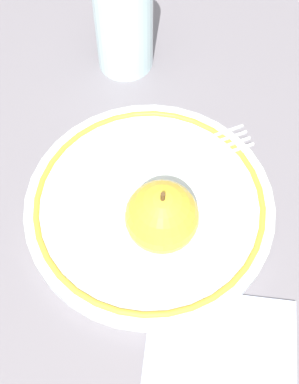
{
  "coord_description": "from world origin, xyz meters",
  "views": [
    {
      "loc": [
        -0.22,
        -0.04,
        0.46
      ],
      "look_at": [
        0.01,
        0.02,
        0.04
      ],
      "focal_mm": 50.0,
      "sensor_mm": 36.0,
      "label": 1
    }
  ],
  "objects": [
    {
      "name": "ground_plane",
      "position": [
        0.0,
        0.0,
        0.0
      ],
      "size": [
        2.0,
        2.0,
        0.0
      ],
      "primitive_type": "plane",
      "color": "slate"
    },
    {
      "name": "fork",
      "position": [
        0.05,
        0.02,
        0.02
      ],
      "size": [
        0.13,
        0.16,
        0.0
      ],
      "rotation": [
        0.0,
        0.0,
        5.34
      ],
      "color": "silver",
      "rests_on": "plate"
    },
    {
      "name": "plate",
      "position": [
        0.01,
        0.02,
        0.01
      ],
      "size": [
        0.24,
        0.24,
        0.02
      ],
      "color": "silver",
      "rests_on": "ground_plane"
    },
    {
      "name": "drinking_glass",
      "position": [
        0.19,
        0.09,
        0.06
      ],
      "size": [
        0.06,
        0.06,
        0.12
      ],
      "primitive_type": "cylinder",
      "color": "silver",
      "rests_on": "ground_plane"
    },
    {
      "name": "apple_red_whole",
      "position": [
        -0.02,
        0.0,
        0.05
      ],
      "size": [
        0.06,
        0.06,
        0.07
      ],
      "color": "gold",
      "rests_on": "plate"
    }
  ]
}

